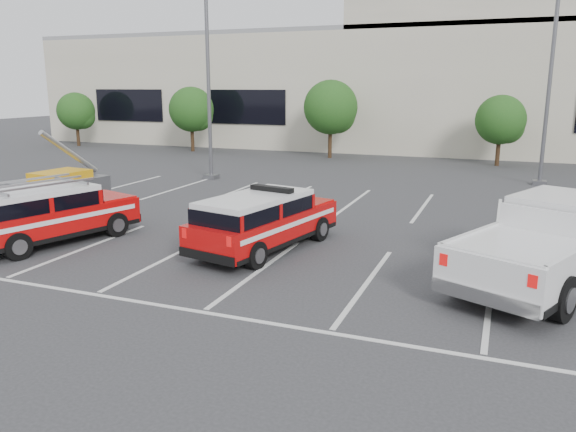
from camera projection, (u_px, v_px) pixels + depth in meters
name	position (u px, v px, depth m)	size (l,w,h in m)	color
ground	(260.00, 270.00, 13.94)	(120.00, 120.00, 0.00)	#303032
stall_markings	(317.00, 228.00, 18.02)	(23.00, 15.00, 0.01)	silver
convention_building	(437.00, 82.00, 41.71)	(60.00, 16.99, 13.20)	beige
tree_far_left	(77.00, 112.00, 42.20)	(2.77, 2.77, 3.99)	#3F2B19
tree_left	(193.00, 111.00, 38.60)	(3.07, 3.07, 4.42)	#3F2B19
tree_mid_left	(332.00, 109.00, 34.99)	(3.37, 3.37, 4.85)	#3F2B19
tree_mid_right	(502.00, 122.00, 31.57)	(2.77, 2.77, 3.99)	#3F2B19
light_pole_left	(208.00, 70.00, 26.49)	(0.90, 0.60, 10.24)	#59595E
light_pole_mid	(551.00, 69.00, 24.80)	(0.90, 0.60, 10.24)	#59595E
fire_chief_suv	(264.00, 225.00, 15.55)	(2.79, 5.20, 1.74)	#B40809
white_pickup	(553.00, 249.00, 12.94)	(4.71, 6.82, 1.99)	silver
ladder_suv	(50.00, 218.00, 16.21)	(3.16, 5.06, 1.86)	#B40809
utility_rig	(58.00, 189.00, 21.60)	(3.17, 3.52, 2.90)	#59595E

